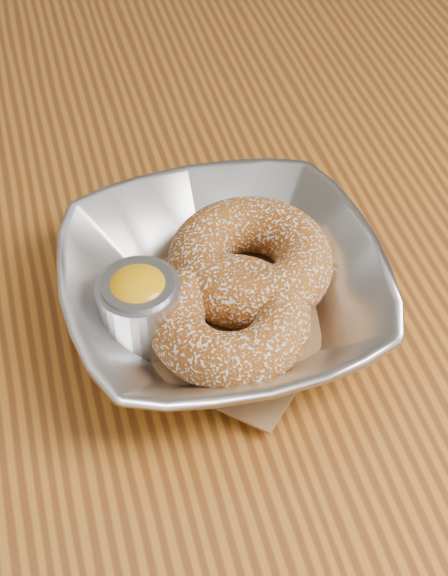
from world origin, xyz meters
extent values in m
cube|color=brown|center=(0.00, 0.00, 0.73)|extent=(1.20, 0.80, 0.04)
imported|color=#B6B8BD|center=(0.03, -0.08, 0.78)|extent=(0.21, 0.21, 0.05)
cube|color=brown|center=(0.03, -0.08, 0.76)|extent=(0.21, 0.21, 0.00)
torus|color=#904915|center=(0.05, -0.06, 0.78)|extent=(0.14, 0.14, 0.04)
torus|color=#904915|center=(0.03, -0.10, 0.78)|extent=(0.14, 0.14, 0.04)
cylinder|color=#B6B8BD|center=(-0.03, -0.08, 0.78)|extent=(0.05, 0.05, 0.05)
cylinder|color=gray|center=(-0.03, -0.08, 0.78)|extent=(0.05, 0.05, 0.04)
ellipsoid|color=#FFAA07|center=(-0.03, -0.08, 0.80)|extent=(0.04, 0.04, 0.03)
camera|label=1|loc=(-0.07, -0.46, 1.20)|focal=55.00mm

